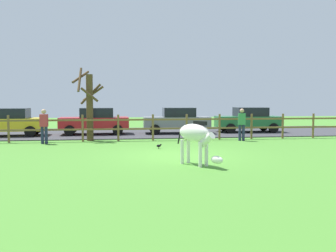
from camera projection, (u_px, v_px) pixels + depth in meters
ground_plane at (177, 155)px, 13.23m from camera, size 60.00×60.00×0.00m
parking_asphalt at (153, 132)px, 22.42m from camera, size 28.00×7.40×0.05m
paddock_fence at (153, 126)px, 18.06m from camera, size 21.22×0.11×1.34m
bare_tree at (89, 104)px, 17.92m from camera, size 1.58×1.36×3.74m
zebra at (196, 136)px, 11.12m from camera, size 1.28×1.68×1.41m
crow_on_grass at (159, 146)px, 15.00m from camera, size 0.21×0.10×0.20m
parked_car_grey at (177, 120)px, 21.56m from camera, size 4.06×1.99×1.56m
parked_car_green at (249, 119)px, 22.45m from camera, size 4.06×2.01×1.56m
parked_car_red at (95, 121)px, 20.95m from camera, size 4.05×1.99×1.56m
parked_car_yellow at (9, 122)px, 19.91m from camera, size 4.06×2.00×1.56m
visitor_left_of_tree at (44, 125)px, 16.64m from camera, size 0.36×0.23×1.64m
visitor_right_of_tree at (242, 123)px, 17.94m from camera, size 0.40×0.30×1.64m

